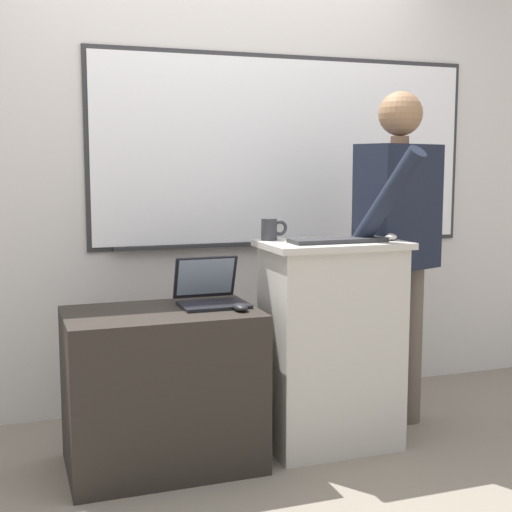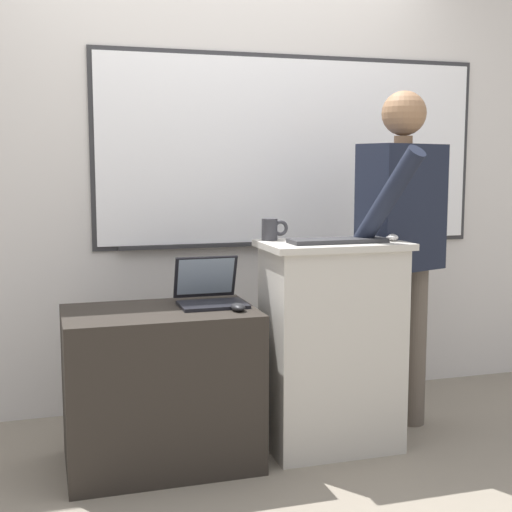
% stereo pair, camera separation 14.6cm
% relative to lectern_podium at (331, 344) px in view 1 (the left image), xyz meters
% --- Properties ---
extents(ground_plane, '(30.00, 30.00, 0.00)m').
position_rel_lectern_podium_xyz_m(ground_plane, '(-0.34, -0.33, -0.50)').
color(ground_plane, gray).
extents(back_wall, '(6.40, 0.17, 2.63)m').
position_rel_lectern_podium_xyz_m(back_wall, '(-0.33, 0.85, 0.82)').
color(back_wall, silver).
rests_on(back_wall, ground_plane).
extents(lectern_podium, '(0.66, 0.42, 0.99)m').
position_rel_lectern_podium_xyz_m(lectern_podium, '(0.00, 0.00, 0.00)').
color(lectern_podium, '#BCB7AD').
rests_on(lectern_podium, ground_plane).
extents(side_desk, '(0.84, 0.53, 0.71)m').
position_rel_lectern_podium_xyz_m(side_desk, '(-0.81, 0.04, -0.14)').
color(side_desk, '#28231E').
rests_on(side_desk, ground_plane).
extents(person_presenter, '(0.61, 0.66, 1.70)m').
position_rel_lectern_podium_xyz_m(person_presenter, '(0.41, 0.11, 0.49)').
color(person_presenter, brown).
rests_on(person_presenter, ground_plane).
extents(laptop, '(0.30, 0.30, 0.21)m').
position_rel_lectern_podium_xyz_m(laptop, '(-0.56, 0.12, 0.27)').
color(laptop, black).
rests_on(laptop, side_desk).
extents(wireless_keyboard, '(0.45, 0.15, 0.02)m').
position_rel_lectern_podium_xyz_m(wireless_keyboard, '(0.00, -0.05, 0.50)').
color(wireless_keyboard, '#2D2D30').
rests_on(wireless_keyboard, lectern_podium).
extents(computer_mouse_by_laptop, '(0.06, 0.10, 0.03)m').
position_rel_lectern_podium_xyz_m(computer_mouse_by_laptop, '(-0.48, -0.08, 0.23)').
color(computer_mouse_by_laptop, black).
rests_on(computer_mouse_by_laptop, side_desk).
extents(computer_mouse_by_keyboard, '(0.06, 0.10, 0.03)m').
position_rel_lectern_podium_xyz_m(computer_mouse_by_keyboard, '(0.27, -0.04, 0.51)').
color(computer_mouse_by_keyboard, silver).
rests_on(computer_mouse_by_keyboard, lectern_podium).
extents(coffee_mug, '(0.13, 0.08, 0.10)m').
position_rel_lectern_podium_xyz_m(coffee_mug, '(-0.26, 0.14, 0.54)').
color(coffee_mug, '#333338').
rests_on(coffee_mug, lectern_podium).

